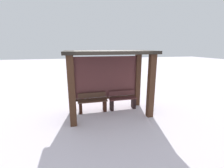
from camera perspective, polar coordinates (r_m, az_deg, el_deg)
The scene contains 4 objects.
ground_plane at distance 6.20m, azimuth -0.79°, elevation -10.94°, with size 60.00×60.00×0.00m, color white.
bus_shelter at distance 5.85m, azimuth -1.21°, elevation 5.41°, with size 3.25×1.67×2.46m.
bench_left_inside at distance 6.27m, azimuth -7.29°, elevation -7.16°, with size 1.18×0.35×0.77m.
bench_center_inside at distance 6.53m, azimuth 4.02°, elevation -6.23°, with size 1.18×0.35×0.77m.
Camera 1 is at (-1.28, -5.48, 2.60)m, focal length 24.34 mm.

